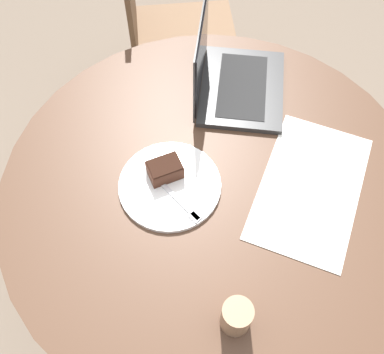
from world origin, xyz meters
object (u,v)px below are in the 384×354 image
object	(u,v)px
plate	(170,185)
coffee_glass	(236,317)
laptop	(231,79)
chair	(166,32)

from	to	relation	value
plate	coffee_glass	world-z (taller)	coffee_glass
plate	laptop	size ratio (longest dim) A/B	0.67
plate	coffee_glass	bearing A→B (deg)	-110.55
plate	laptop	distance (m)	0.38
plate	coffee_glass	xyz separation A→B (m)	(-0.13, -0.36, 0.04)
chair	laptop	xyz separation A→B (m)	(-0.20, -0.52, 0.27)
chair	plate	distance (m)	0.88
chair	coffee_glass	distance (m)	1.24
laptop	plate	bearing A→B (deg)	-20.26
chair	coffee_glass	bearing A→B (deg)	3.61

